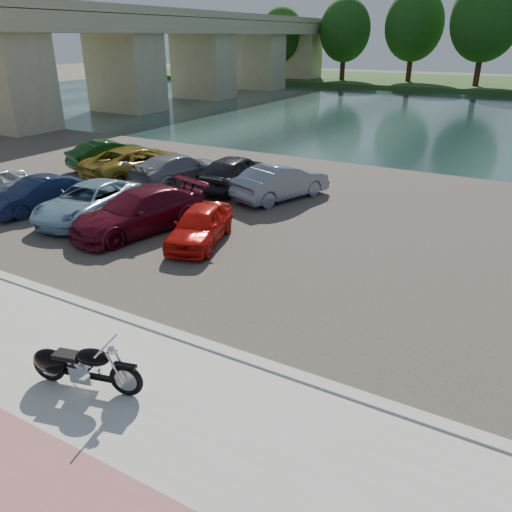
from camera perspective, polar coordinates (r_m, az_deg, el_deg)
The scene contains 18 objects.
ground at distance 9.89m, azimuth -12.35°, elevation -16.10°, with size 200.00×200.00×0.00m, color #595447.
promenade at distance 9.34m, azimuth -16.61°, elevation -19.04°, with size 60.00×6.00×0.10m, color beige.
pink_path at distance 8.69m, azimuth -24.25°, elevation -23.91°, with size 60.00×2.00×0.01m, color #A6625E.
kerb at distance 11.07m, azimuth -5.51°, elevation -10.27°, with size 60.00×0.30×0.14m, color beige.
parking_lot at distance 18.38m, azimuth 10.65°, elevation 3.56°, with size 60.00×18.00×0.04m, color #443E37.
river at distance 46.17m, azimuth 23.27°, elevation 14.19°, with size 120.00×40.00×0.00m, color #1A2F2F.
far_bank at distance 77.84m, azimuth 26.72°, elevation 17.06°, with size 120.00×24.00×0.60m, color #254619.
bridge at distance 57.22m, azimuth -6.73°, elevation 22.93°, with size 7.00×56.00×8.55m.
motorcycle at distance 10.22m, azimuth -19.88°, elevation -11.67°, with size 2.29×0.93×1.05m.
car_1 at distance 21.13m, azimuth -23.73°, elevation 6.44°, with size 1.32×3.78×1.25m, color #121C3B.
car_2 at distance 19.45m, azimuth -18.55°, elevation 5.93°, with size 2.14×4.64×1.29m, color #80A2BA.
car_3 at distance 17.65m, azimuth -13.18°, elevation 5.02°, with size 2.01×4.93×1.43m, color #5A0C1D.
car_4 at distance 16.28m, azimuth -6.42°, elevation 3.53°, with size 1.44×3.58×1.22m, color red.
car_5 at distance 26.97m, azimuth -16.26°, elevation 11.09°, with size 1.49×4.26×1.40m, color #0E3612.
car_6 at distance 24.56m, azimuth -13.23°, elevation 10.37°, with size 2.53×5.49×1.52m, color olive.
car_7 at distance 23.08m, azimuth -8.88°, elevation 9.74°, with size 1.99×4.90×1.42m, color gray.
car_8 at distance 22.20m, azimuth -2.34°, elevation 9.59°, with size 1.80×4.49×1.53m, color black.
car_9 at distance 20.82m, azimuth 2.88°, elevation 8.47°, with size 1.51×4.34×1.43m, color slate.
Camera 1 is at (5.41, -5.42, 6.25)m, focal length 35.00 mm.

